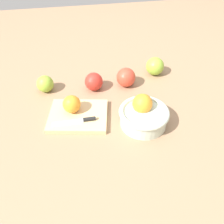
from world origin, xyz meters
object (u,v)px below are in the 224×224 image
at_px(apple_front_left, 155,66).
at_px(bowl, 143,115).
at_px(apple_front_right, 45,84).
at_px(apple_front_left_2, 126,77).
at_px(knife, 80,121).
at_px(apple_front_right_2, 94,82).
at_px(orange_on_board, 72,104).
at_px(cutting_board, 78,116).

bearing_deg(apple_front_left, bowl, 65.04).
bearing_deg(apple_front_right, apple_front_left_2, 176.25).
bearing_deg(apple_front_right, bowl, 143.04).
bearing_deg(knife, apple_front_right_2, -109.99).
bearing_deg(apple_front_right_2, knife, 70.01).
relative_size(orange_on_board, apple_front_right_2, 0.86).
xyz_separation_m(bowl, apple_front_right_2, (0.15, -0.24, -0.00)).
xyz_separation_m(orange_on_board, apple_front_left_2, (-0.24, -0.15, -0.01)).
relative_size(bowl, apple_front_right_2, 2.33).
xyz_separation_m(cutting_board, apple_front_right_2, (-0.08, -0.17, 0.03)).
height_order(cutting_board, orange_on_board, orange_on_board).
distance_m(bowl, apple_front_right_2, 0.28).
distance_m(bowl, apple_front_left_2, 0.24).
xyz_separation_m(bowl, orange_on_board, (0.25, -0.09, 0.01)).
distance_m(cutting_board, knife, 0.04).
distance_m(bowl, knife, 0.23).
height_order(apple_front_left_2, apple_front_right_2, apple_front_left_2).
relative_size(cutting_board, apple_front_left_2, 2.61).
height_order(cutting_board, apple_front_left, apple_front_left).
relative_size(cutting_board, apple_front_right_2, 2.79).
relative_size(orange_on_board, apple_front_left, 0.81).
xyz_separation_m(apple_front_left_2, apple_front_right_2, (0.14, 0.00, -0.00)).
height_order(apple_front_left, apple_front_right, apple_front_left).
distance_m(knife, apple_front_left_2, 0.30).
bearing_deg(knife, cutting_board, -82.55).
bearing_deg(apple_front_right_2, cutting_board, 64.13).
xyz_separation_m(cutting_board, apple_front_right, (0.12, -0.19, 0.03)).
height_order(bowl, apple_front_right_2, bowl).
xyz_separation_m(knife, apple_front_right_2, (-0.08, -0.21, 0.02)).
bearing_deg(apple_front_right_2, apple_front_left_2, -178.74).
bearing_deg(orange_on_board, apple_front_right_2, -124.20).
height_order(bowl, knife, bowl).
relative_size(knife, apple_front_right_2, 2.01).
xyz_separation_m(apple_front_left, apple_front_left_2, (0.15, 0.06, 0.00)).
bearing_deg(apple_front_left_2, apple_front_left, -156.90).
height_order(apple_front_left, apple_front_left_2, same).
height_order(orange_on_board, apple_front_left, orange_on_board).
relative_size(bowl, knife, 1.16).
bearing_deg(bowl, apple_front_right, -36.96).
distance_m(cutting_board, apple_front_left, 0.44).
height_order(bowl, orange_on_board, bowl).
xyz_separation_m(knife, apple_front_left_2, (-0.22, -0.21, 0.02)).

